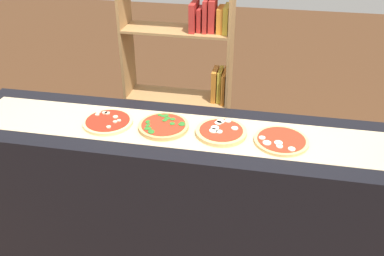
% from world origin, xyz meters
% --- Properties ---
extents(ground_plane, '(12.00, 12.00, 0.00)m').
position_xyz_m(ground_plane, '(0.00, 0.00, 0.00)').
color(ground_plane, '#4C2D19').
extents(counter, '(2.59, 0.58, 0.93)m').
position_xyz_m(counter, '(0.00, 0.00, 0.47)').
color(counter, black).
rests_on(counter, ground_plane).
extents(parchment_paper, '(2.43, 0.36, 0.00)m').
position_xyz_m(parchment_paper, '(0.00, 0.00, 0.93)').
color(parchment_paper, tan).
rests_on(parchment_paper, counter).
extents(pizza_mushroom_0, '(0.27, 0.27, 0.03)m').
position_xyz_m(pizza_mushroom_0, '(-0.47, -0.01, 0.94)').
color(pizza_mushroom_0, '#E5C17F').
rests_on(pizza_mushroom_0, parchment_paper).
extents(pizza_spinach_1, '(0.27, 0.27, 0.03)m').
position_xyz_m(pizza_spinach_1, '(-0.16, 0.00, 0.95)').
color(pizza_spinach_1, tan).
rests_on(pizza_spinach_1, parchment_paper).
extents(pizza_mozzarella_2, '(0.27, 0.27, 0.03)m').
position_xyz_m(pizza_mozzarella_2, '(0.16, 0.00, 0.94)').
color(pizza_mozzarella_2, '#DBB26B').
rests_on(pizza_mozzarella_2, parchment_paper).
extents(pizza_mozzarella_3, '(0.28, 0.28, 0.02)m').
position_xyz_m(pizza_mozzarella_3, '(0.47, -0.02, 0.94)').
color(pizza_mozzarella_3, '#DBB26B').
rests_on(pizza_mozzarella_3, parchment_paper).
extents(bookshelf, '(0.83, 0.29, 1.68)m').
position_xyz_m(bookshelf, '(-0.22, 1.10, 0.74)').
color(bookshelf, '#A87A47').
rests_on(bookshelf, ground_plane).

